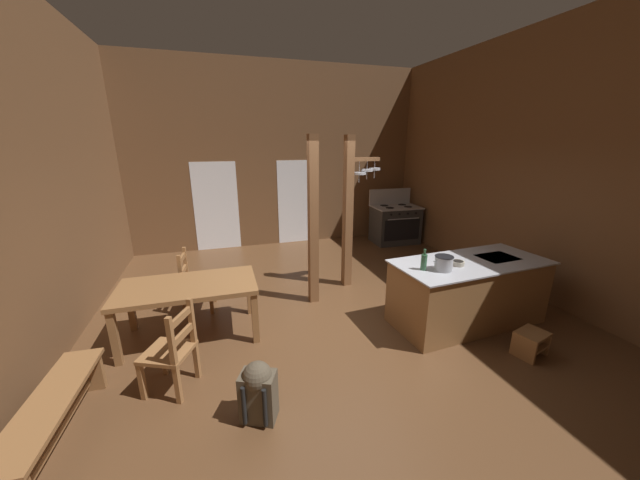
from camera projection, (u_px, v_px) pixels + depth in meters
ground_plane at (339, 326)px, 4.73m from camera, size 7.63×9.00×0.10m
wall_back at (279, 157)px, 7.92m from camera, size 7.63×0.14×4.24m
wall_right at (552, 166)px, 5.12m from camera, size 0.14×9.00×4.24m
glazed_door_back_left at (216, 207)px, 7.72m from camera, size 1.00×0.01×2.05m
glazed_panel_back_right at (295, 202)px, 8.26m from camera, size 0.84×0.01×2.05m
kitchen_island at (467, 292)px, 4.66m from camera, size 2.21×1.08×0.92m
stove_range at (395, 224)px, 8.39m from camera, size 1.17×0.86×1.32m
support_post_with_pot_rack at (350, 208)px, 5.62m from camera, size 0.66×0.25×2.59m
support_post_center at (313, 223)px, 5.03m from camera, size 0.14×0.14×2.59m
step_stool at (531, 341)px, 3.98m from camera, size 0.42×0.36×0.30m
dining_table at (188, 291)px, 4.24m from camera, size 1.71×0.92×0.74m
ladderback_chair_near_window at (172, 351)px, 3.36m from camera, size 0.59×0.59×0.95m
ladderback_chair_by_post at (195, 282)px, 5.00m from camera, size 0.49×0.49×0.95m
bench_along_left_wall at (52, 414)px, 2.76m from camera, size 0.44×1.45×0.44m
backpack at (258, 390)px, 3.02m from camera, size 0.38×0.37×0.60m
stockpot_on_counter at (444, 263)px, 4.18m from camera, size 0.30×0.23×0.19m
mixing_bowl_on_counter at (458, 263)px, 4.37m from camera, size 0.17×0.17×0.06m
bottle_tall_on_counter at (424, 262)px, 4.19m from camera, size 0.08×0.08×0.28m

